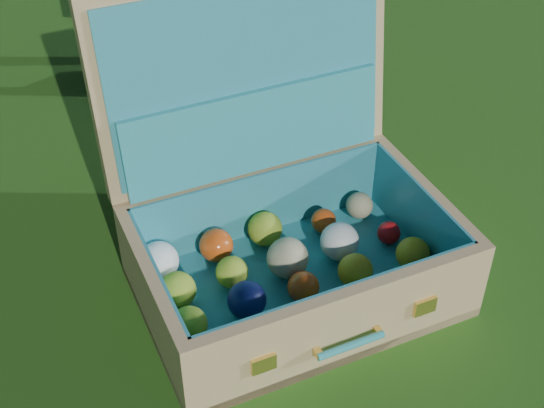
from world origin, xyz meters
The scene contains 3 objects.
ground centered at (0.00, 0.00, 0.00)m, with size 60.00×60.00×0.00m, color #215114.
stray_ball centered at (-0.37, -0.02, 0.03)m, with size 0.06×0.06×0.06m, color #4270AD.
suitcase centered at (-0.06, 0.06, 0.18)m, with size 0.79×0.70×0.65m.
Camera 1 is at (-0.85, -0.97, 1.25)m, focal length 50.00 mm.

